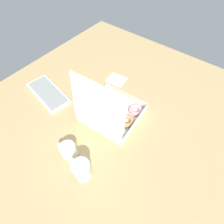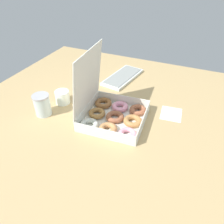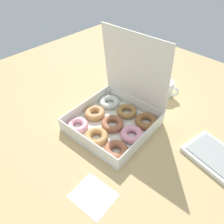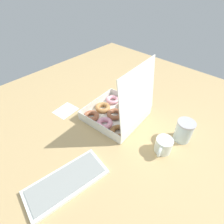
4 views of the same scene
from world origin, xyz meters
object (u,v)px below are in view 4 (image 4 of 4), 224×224
object	(u,v)px
donut_box	(117,113)
keyboard	(67,182)
glass_jar	(184,131)
coffee_mug	(163,145)

from	to	relation	value
donut_box	keyboard	bearing A→B (deg)	14.03
donut_box	glass_jar	distance (cm)	38.90
keyboard	glass_jar	size ratio (longest dim) A/B	3.04
donut_box	keyboard	distance (cm)	48.53
donut_box	keyboard	xyz separation A→B (cm)	(46.98, 11.74, -3.11)
donut_box	coffee_mug	xyz separation A→B (cm)	(3.11, 33.65, -0.05)
donut_box	coffee_mug	world-z (taller)	donut_box
glass_jar	donut_box	bearing A→B (deg)	-73.24
keyboard	glass_jar	xyz separation A→B (cm)	(-58.18, 25.45, 5.17)
donut_box	glass_jar	world-z (taller)	donut_box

